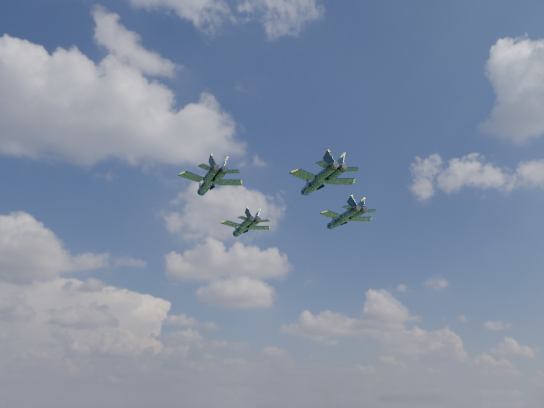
{
  "coord_description": "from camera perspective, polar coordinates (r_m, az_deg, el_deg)",
  "views": [
    {
      "loc": [
        -21.96,
        -103.78,
        18.0
      ],
      "look_at": [
        1.53,
        -4.98,
        55.36
      ],
      "focal_mm": 35.0,
      "sensor_mm": 36.0,
      "label": 1
    }
  ],
  "objects": [
    {
      "name": "jet_right",
      "position": [
        115.27,
        7.34,
        -1.71
      ],
      "size": [
        12.02,
        15.79,
        3.73
      ],
      "rotation": [
        0.0,
        0.0,
        0.17
      ],
      "color": "black"
    },
    {
      "name": "jet_left",
      "position": [
        102.83,
        -6.99,
        2.15
      ],
      "size": [
        12.16,
        15.92,
        3.77
      ],
      "rotation": [
        0.0,
        0.0,
        0.16
      ],
      "color": "black"
    },
    {
      "name": "jet_slot",
      "position": [
        95.27,
        4.73,
        2.27
      ],
      "size": [
        12.29,
        16.11,
        3.81
      ],
      "rotation": [
        0.0,
        0.0,
        0.16
      ],
      "color": "black"
    },
    {
      "name": "jet_lead",
      "position": [
        121.99,
        -3.26,
        -2.66
      ],
      "size": [
        11.63,
        15.3,
        3.61
      ],
      "rotation": [
        0.0,
        0.0,
        0.18
      ],
      "color": "black"
    }
  ]
}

